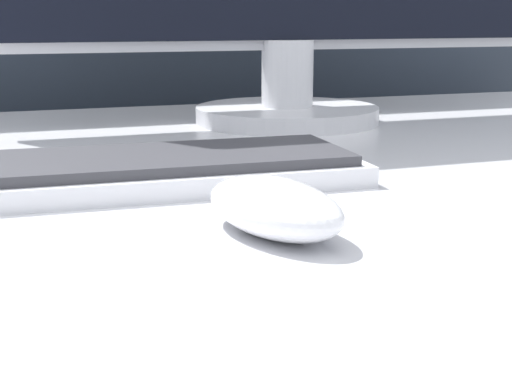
{
  "coord_description": "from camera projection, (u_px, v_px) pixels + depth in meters",
  "views": [
    {
      "loc": [
        -0.12,
        -0.59,
        0.89
      ],
      "look_at": [
        0.02,
        -0.18,
        0.78
      ],
      "focal_mm": 50.0,
      "sensor_mm": 36.0,
      "label": 1
    }
  ],
  "objects": [
    {
      "name": "partition_panel",
      "position": [
        89.0,
        147.0,
        1.17
      ],
      "size": [
        5.0,
        0.03,
        1.36
      ],
      "color": "#333D4C",
      "rests_on": "ground_plane"
    },
    {
      "name": "computer_mouse_near",
      "position": [
        274.0,
        207.0,
        0.42
      ],
      "size": [
        0.09,
        0.12,
        0.03
      ],
      "rotation": [
        0.0,
        0.0,
        0.31
      ],
      "color": "white",
      "rests_on": "desk"
    },
    {
      "name": "keyboard",
      "position": [
        129.0,
        171.0,
        0.55
      ],
      "size": [
        0.37,
        0.14,
        0.02
      ],
      "rotation": [
        0.0,
        0.0,
        -0.04
      ],
      "color": "white",
      "rests_on": "desk"
    }
  ]
}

